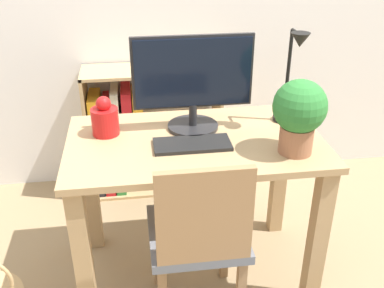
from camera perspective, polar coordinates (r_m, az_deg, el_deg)
The scene contains 9 objects.
ground_plane at distance 2.37m, azimuth 0.35°, elevation -15.56°, with size 10.00×10.00×0.00m, color #997F5B.
desk at distance 2.02m, azimuth 0.40°, elevation -3.49°, with size 1.11×0.65×0.74m.
monitor at distance 1.96m, azimuth 0.11°, elevation 8.32°, with size 0.53×0.23×0.42m.
keyboard at distance 1.88m, azimuth 0.03°, elevation -0.04°, with size 0.32×0.14×0.02m.
vase at distance 1.99m, azimuth -11.00°, elevation 3.13°, with size 0.12×0.12×0.18m.
desk_lamp at distance 2.02m, azimuth 12.70°, elevation 9.23°, with size 0.10×0.19×0.44m.
potted_plant at distance 1.81m, azimuth 13.45°, elevation 3.91°, with size 0.21×0.21×0.31m.
chair at distance 1.85m, azimuth 0.89°, elevation -11.47°, with size 0.40×0.40×0.84m.
bookshelf at distance 2.80m, azimuth -7.73°, elevation 1.33°, with size 0.81×0.28×0.80m.
Camera 1 is at (-0.26, -1.71, 1.63)m, focal length 42.00 mm.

